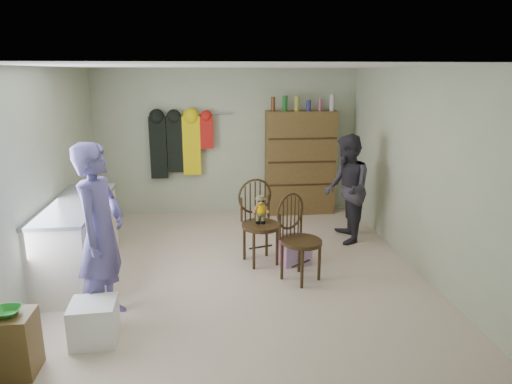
{
  "coord_description": "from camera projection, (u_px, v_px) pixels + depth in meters",
  "views": [
    {
      "loc": [
        -0.35,
        -5.41,
        2.44
      ],
      "look_at": [
        0.25,
        0.2,
        0.95
      ],
      "focal_mm": 32.0,
      "sensor_mm": 36.0,
      "label": 1
    }
  ],
  "objects": [
    {
      "name": "chair_front",
      "position": [
        259.0,
        217.0,
        5.93
      ],
      "size": [
        0.6,
        0.6,
        1.1
      ],
      "rotation": [
        0.0,
        0.0,
        0.29
      ],
      "color": "#392714",
      "rests_on": "ground"
    },
    {
      "name": "room_walls",
      "position": [
        234.0,
        140.0,
        5.96
      ],
      "size": [
        5.0,
        5.0,
        5.0
      ],
      "color": "#B6BE9F",
      "rests_on": "ground"
    },
    {
      "name": "person_left",
      "position": [
        101.0,
        234.0,
        4.45
      ],
      "size": [
        0.57,
        0.74,
        1.81
      ],
      "primitive_type": "imported",
      "rotation": [
        0.0,
        0.0,
        1.34
      ],
      "color": "#5A549A",
      "rests_on": "ground"
    },
    {
      "name": "plastic_tub",
      "position": [
        94.0,
        322.0,
        4.22
      ],
      "size": [
        0.43,
        0.41,
        0.39
      ],
      "primitive_type": "cube",
      "rotation": [
        0.0,
        0.0,
        0.05
      ],
      "color": "white",
      "rests_on": "ground"
    },
    {
      "name": "person_right",
      "position": [
        347.0,
        189.0,
        6.61
      ],
      "size": [
        0.68,
        0.83,
        1.59
      ],
      "primitive_type": "imported",
      "rotation": [
        0.0,
        0.0,
        -1.68
      ],
      "color": "#2D2B33",
      "rests_on": "ground"
    },
    {
      "name": "bowl",
      "position": [
        7.0,
        312.0,
        3.67
      ],
      "size": [
        0.22,
        0.22,
        0.05
      ],
      "primitive_type": "imported",
      "color": "#219329",
      "rests_on": "stool"
    },
    {
      "name": "coat_rack",
      "position": [
        179.0,
        144.0,
        7.74
      ],
      "size": [
        1.42,
        0.12,
        1.09
      ],
      "color": "#99999E",
      "rests_on": "ground"
    },
    {
      "name": "ground_plane",
      "position": [
        238.0,
        268.0,
        5.86
      ],
      "size": [
        5.0,
        5.0,
        0.0
      ],
      "primitive_type": "plane",
      "color": "beige",
      "rests_on": "ground"
    },
    {
      "name": "striped_bag",
      "position": [
        295.0,
        250.0,
        5.95
      ],
      "size": [
        0.42,
        0.36,
        0.39
      ],
      "primitive_type": "cube",
      "rotation": [
        0.0,
        0.0,
        0.23
      ],
      "color": "pink",
      "rests_on": "ground"
    },
    {
      "name": "counter",
      "position": [
        78.0,
        239.0,
        5.53
      ],
      "size": [
        0.64,
        1.86,
        0.94
      ],
      "color": "silver",
      "rests_on": "ground"
    },
    {
      "name": "stool",
      "position": [
        12.0,
        344.0,
        3.75
      ],
      "size": [
        0.38,
        0.32,
        0.54
      ],
      "primitive_type": "cube",
      "color": "brown",
      "rests_on": "ground"
    },
    {
      "name": "dresser",
      "position": [
        300.0,
        162.0,
        7.96
      ],
      "size": [
        1.2,
        0.39,
        2.07
      ],
      "color": "brown",
      "rests_on": "ground"
    },
    {
      "name": "chair_far",
      "position": [
        298.0,
        234.0,
        5.43
      ],
      "size": [
        0.65,
        0.65,
        1.05
      ],
      "rotation": [
        0.0,
        0.0,
        0.64
      ],
      "color": "#392714",
      "rests_on": "ground"
    }
  ]
}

